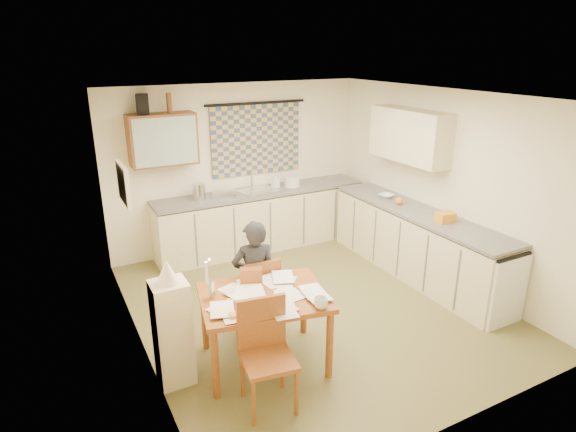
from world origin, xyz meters
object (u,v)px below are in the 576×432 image
counter_right (416,244)px  chair_far (258,307)px  stove (490,282)px  counter_back (262,220)px  shelf_stand (173,333)px  dining_table (264,328)px  person (255,279)px

counter_right → chair_far: counter_right is taller
stove → chair_far: size_ratio=0.97×
counter_back → chair_far: size_ratio=3.74×
counter_right → shelf_stand: (-3.54, -0.69, 0.06)m
counter_back → chair_far: counter_back is taller
stove → dining_table: size_ratio=0.63×
person → shelf_stand: 1.08m
counter_back → stove: size_ratio=3.84×
counter_right → person: bearing=-173.1°
counter_back → chair_far: 2.35m
stove → counter_right: bearing=90.0°
counter_right → stove: bearing=-90.0°
counter_right → dining_table: counter_right is taller
counter_right → stove: 1.25m
person → counter_right: bearing=-159.0°
dining_table → person: (0.14, 0.52, 0.28)m
shelf_stand → counter_right: bearing=11.1°
counter_right → chair_far: 2.50m
counter_back → counter_right: (1.45, -1.86, -0.00)m
stove → shelf_stand: 3.58m
counter_back → counter_right: 2.36m
person → counter_back: bearing=-102.5°
counter_back → stove: bearing=-64.9°
stove → shelf_stand: (-3.54, 0.55, 0.09)m
counter_back → dining_table: (-1.22, -2.68, -0.07)m
counter_back → stove: counter_back is taller
dining_table → chair_far: size_ratio=1.53×
chair_far → counter_back: bearing=-113.1°
person → shelf_stand: size_ratio=1.28×
counter_right → shelf_stand: 3.61m
counter_back → stove: 3.43m
counter_back → shelf_stand: shelf_stand is taller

